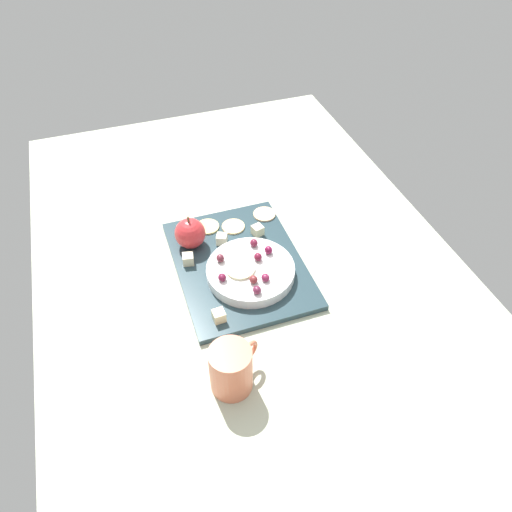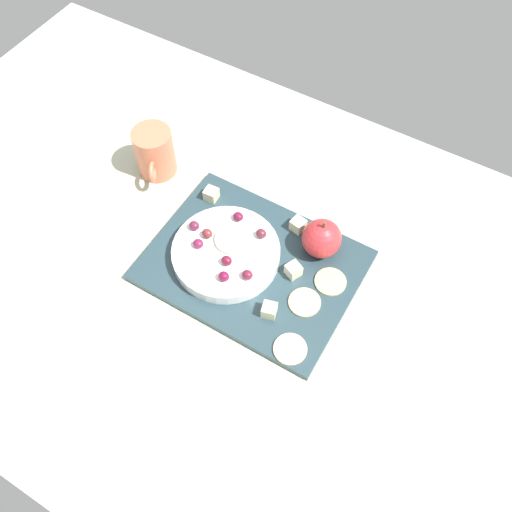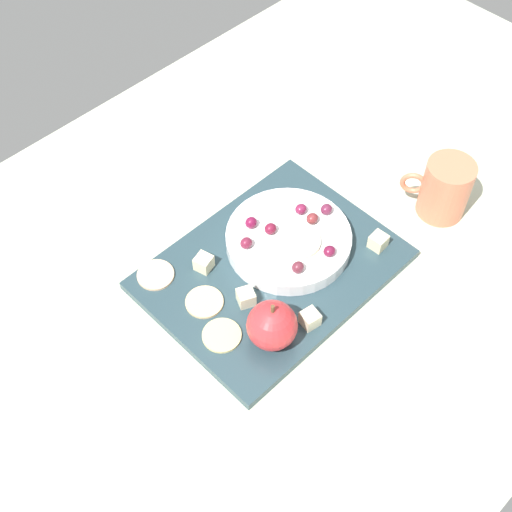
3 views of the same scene
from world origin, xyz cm
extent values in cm
cube|color=#B0B89E|center=(0.00, 0.00, 1.80)|extent=(144.73, 89.18, 3.61)
cube|color=#283D45|center=(-4.54, -2.18, 4.29)|extent=(34.81, 26.24, 1.36)
cylinder|color=white|center=(0.18, -1.01, 6.12)|extent=(18.29, 18.29, 2.31)
sphere|color=red|center=(-13.03, -10.49, 8.33)|extent=(6.73, 6.73, 6.73)
cylinder|color=brown|center=(-13.03, -10.49, 12.30)|extent=(0.50, 0.50, 1.20)
cube|color=beige|center=(-7.68, -12.40, 6.10)|extent=(2.64, 2.64, 2.27)
cube|color=beige|center=(-11.39, -3.90, 6.10)|extent=(3.01, 3.01, 2.27)
cube|color=beige|center=(-11.60, 4.53, 6.10)|extent=(2.78, 2.78, 2.27)
cube|color=beige|center=(9.09, -10.38, 6.10)|extent=(2.40, 2.40, 2.27)
cylinder|color=#D9B28C|center=(-17.48, 8.28, 5.17)|extent=(5.29, 5.29, 0.40)
cylinder|color=#DEBA83|center=(-15.61, 0.01, 5.17)|extent=(5.29, 5.29, 0.40)
cylinder|color=#D6C681|center=(-17.51, -5.57, 5.17)|extent=(5.29, 5.29, 0.40)
ellipsoid|color=maroon|center=(-3.76, -6.33, 8.11)|extent=(1.82, 1.63, 1.67)
ellipsoid|color=maroon|center=(-2.79, 3.92, 8.13)|extent=(1.82, 1.63, 1.71)
ellipsoid|color=#62203A|center=(6.92, -1.98, 8.06)|extent=(1.82, 1.63, 1.57)
ellipsoid|color=maroon|center=(1.49, -7.45, 8.02)|extent=(1.82, 1.63, 1.48)
ellipsoid|color=maroon|center=(4.32, 0.70, 8.01)|extent=(1.82, 1.63, 1.47)
ellipsoid|color=maroon|center=(-5.89, 1.73, 8.11)|extent=(1.82, 1.63, 1.65)
ellipsoid|color=maroon|center=(-1.59, 1.16, 8.10)|extent=(1.82, 1.63, 1.65)
ellipsoid|color=maroon|center=(4.12, -1.74, 8.09)|extent=(1.82, 1.63, 1.62)
cylinder|color=beige|center=(-0.35, -3.15, 7.58)|extent=(5.99, 5.99, 0.60)
cylinder|color=#D97151|center=(22.47, -11.96, 8.39)|extent=(7.32, 7.32, 9.55)
torus|color=#D97151|center=(19.91, -7.83, 8.39)|extent=(2.78, 3.82, 4.00)
camera|label=1|loc=(65.97, -22.43, 79.23)|focal=34.22mm
camera|label=2|loc=(-29.52, 39.04, 84.36)|focal=38.48mm
camera|label=3|loc=(-47.40, -42.51, 85.41)|focal=48.82mm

